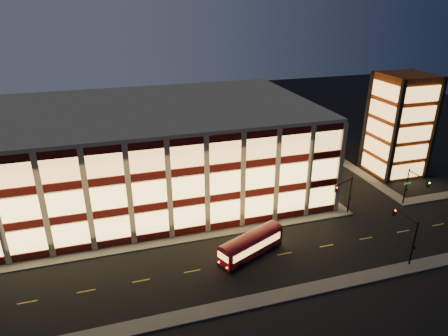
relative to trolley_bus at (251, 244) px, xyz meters
name	(u,v)px	position (x,y,z in m)	size (l,w,h in m)	color
ground	(197,241)	(-5.76, 5.04, -1.73)	(200.00, 200.00, 0.00)	black
sidewalk_office_south	(173,240)	(-8.76, 6.04, -1.66)	(54.00, 2.00, 0.15)	#514F4C
sidewalk_office_east	(296,171)	(17.24, 22.04, -1.66)	(2.00, 30.00, 0.15)	#514F4C
sidewalk_tower_south	(435,197)	(34.24, 6.04, -1.66)	(14.00, 2.00, 0.15)	#514F4C
sidewalk_tower_west	(348,165)	(28.24, 22.04, -1.66)	(2.00, 30.00, 0.15)	#514F4C
sidewalk_near	(226,308)	(-5.76, -7.96, -1.66)	(100.00, 2.00, 0.15)	#514F4C
office_building	(154,150)	(-8.67, 21.95, 5.51)	(50.45, 30.45, 14.50)	tan
stair_tower	(399,125)	(34.19, 16.99, 7.26)	(8.60, 8.60, 18.00)	#8C3814
traffic_signal_far	(345,191)	(16.45, 5.27, 2.38)	(3.79, 1.87, 6.00)	black
traffic_signal_right	(414,184)	(27.74, 4.41, 2.37)	(1.20, 4.37, 6.00)	black
traffic_signal_near	(407,230)	(17.74, -6.00, 2.39)	(0.32, 4.45, 6.00)	black
trolley_bus	(251,244)	(0.00, 0.00, 0.00)	(9.36, 5.92, 3.13)	maroon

